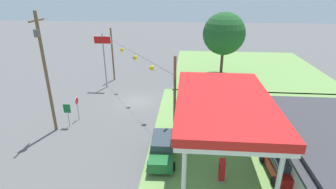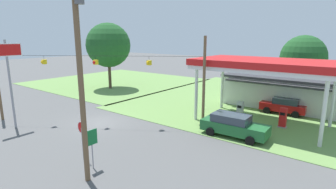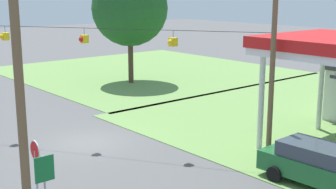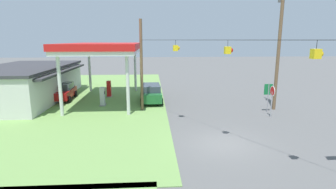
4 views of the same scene
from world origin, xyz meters
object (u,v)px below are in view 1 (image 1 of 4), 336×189
gas_station_canopy (224,104)px  fuel_pump_far (222,171)px  car_at_pumps_front (163,147)px  route_sign (67,111)px  stop_sign_roadside (77,104)px  tree_west_verge (224,34)px  stop_sign_overhead (103,50)px  utility_pole_main (45,69)px  car_at_pumps_rear (282,164)px  fuel_pump_near (217,142)px

gas_station_canopy → fuel_pump_far: size_ratio=6.65×
fuel_pump_far → car_at_pumps_front: 5.11m
route_sign → stop_sign_roadside: bearing=166.3°
route_sign → tree_west_verge: tree_west_verge is taller
stop_sign_overhead → utility_pole_main: (12.07, -1.37, 0.96)m
utility_pole_main → tree_west_verge: utility_pole_main is taller
stop_sign_roadside → route_sign: (1.51, -0.37, -0.10)m
fuel_pump_far → utility_pole_main: utility_pole_main is taller
stop_sign_roadside → utility_pole_main: size_ratio=0.22×
gas_station_canopy → utility_pole_main: utility_pole_main is taller
gas_station_canopy → stop_sign_roadside: gas_station_canopy is taller
utility_pole_main → tree_west_verge: 26.35m
car_at_pumps_rear → car_at_pumps_front: bearing=78.2°
gas_station_canopy → route_sign: gas_station_canopy is taller
tree_west_verge → gas_station_canopy: bearing=-6.3°
fuel_pump_far → route_sign: route_sign is taller
gas_station_canopy → tree_west_verge: (-23.44, 2.59, 1.22)m
car_at_pumps_front → car_at_pumps_rear: bearing=79.1°
car_at_pumps_front → route_sign: route_sign is taller
tree_west_verge → route_sign: bearing=-42.3°
route_sign → fuel_pump_far: bearing=64.5°
fuel_pump_near → fuel_pump_far: (3.81, 0.00, 0.00)m
stop_sign_roadside → stop_sign_overhead: (-9.71, 0.02, 3.43)m
car_at_pumps_front → utility_pole_main: utility_pole_main is taller
gas_station_canopy → stop_sign_overhead: (-16.13, -13.89, 0.06)m
fuel_pump_near → stop_sign_overhead: bearing=-135.7°
gas_station_canopy → car_at_pumps_front: size_ratio=2.27×
utility_pole_main → tree_west_verge: bearing=137.3°
stop_sign_roadside → utility_pole_main: (2.36, -1.36, 4.38)m
fuel_pump_far → tree_west_verge: 26.08m
car_at_pumps_front → tree_west_verge: size_ratio=0.53×
stop_sign_roadside → fuel_pump_near: bearing=-108.0°
fuel_pump_near → stop_sign_overhead: (-14.23, -13.89, 4.41)m
gas_station_canopy → car_at_pumps_front: (-0.56, -4.47, -4.26)m
car_at_pumps_front → car_at_pumps_rear: (1.41, 8.94, -0.04)m
gas_station_canopy → car_at_pumps_front: 6.20m
fuel_pump_near → route_sign: 14.62m
fuel_pump_near → tree_west_verge: 22.39m
car_at_pumps_rear → utility_pole_main: (-4.91, -19.74, 5.32)m
stop_sign_roadside → gas_station_canopy: bearing=-114.8°
fuel_pump_far → tree_west_verge: size_ratio=0.18×
fuel_pump_far → fuel_pump_near: bearing=180.0°
fuel_pump_near → fuel_pump_far: size_ratio=1.00×
fuel_pump_near → car_at_pumps_front: 4.67m
car_at_pumps_front → stop_sign_overhead: 18.71m
car_at_pumps_front → stop_sign_roadside: stop_sign_roadside is taller
car_at_pumps_rear → tree_west_verge: size_ratio=0.45×
gas_station_canopy → tree_west_verge: bearing=173.7°
gas_station_canopy → stop_sign_overhead: size_ratio=1.57×
car_at_pumps_front → stop_sign_roadside: 11.15m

